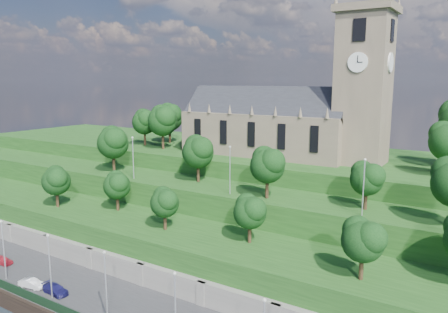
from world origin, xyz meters
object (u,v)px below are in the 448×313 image
Objects in this scene: car_middle at (32,283)px; car_right at (55,289)px; church at (290,116)px; car_left at (2,260)px.

car_right is at bearing -92.39° from car_middle.
church reaches higher than car_right.
car_right is (14.66, -1.65, -0.01)m from car_left.
car_left reaches higher than car_right.
car_middle is at bearing -108.30° from car_left.
car_middle is (-17.45, -43.14, -19.91)m from church.
church is 50.62m from car_middle.
church reaches higher than car_left.
car_left is 14.75m from car_right.
church is at bearing -32.98° from car_middle.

